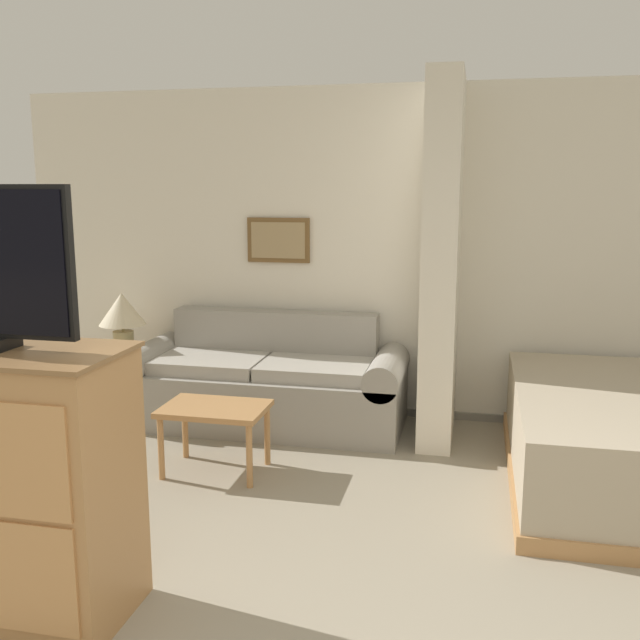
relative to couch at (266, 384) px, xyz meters
The scene contains 6 objects.
wall_back 1.73m from the couch, 19.79° to the left, with size 7.04×0.16×2.60m.
wall_partition_pillar 1.65m from the couch, ahead, with size 0.24×0.84×2.60m.
couch is the anchor object (origin of this frame).
coffee_table 1.00m from the couch, 92.29° to the right, with size 0.67×0.46×0.45m.
side_table 1.21m from the couch, behind, with size 0.42×0.42×0.56m.
table_lamp 1.31m from the couch, behind, with size 0.37×0.37×0.44m.
Camera 1 is at (0.22, -1.84, 1.84)m, focal length 40.00 mm.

